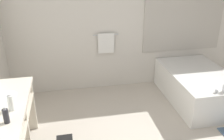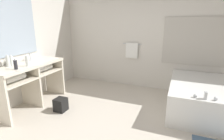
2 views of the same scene
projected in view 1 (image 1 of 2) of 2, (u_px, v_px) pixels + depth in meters
name	position (u px, v px, depth m)	size (l,w,h in m)	color
wall_back_with_blinds	(122.00, 23.00, 4.90)	(7.40, 0.13, 2.70)	silver
vanity_counter	(5.00, 121.00, 3.08)	(0.59, 1.49, 0.91)	beige
bathtub	(198.00, 85.00, 4.73)	(1.09, 1.73, 0.69)	white
water_bottle_1	(11.00, 103.00, 2.82)	(0.07, 0.07, 0.21)	silver
soap_dispenser	(6.00, 116.00, 2.61)	(0.06, 0.06, 0.19)	#28282D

